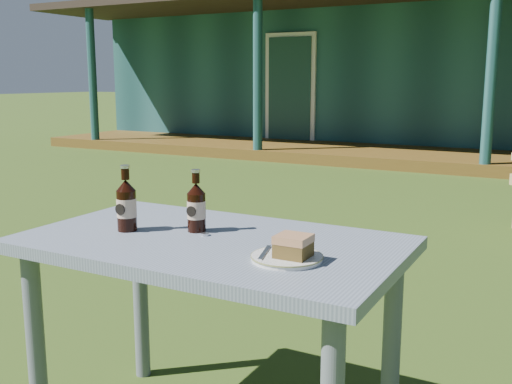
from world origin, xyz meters
The scene contains 8 objects.
ground centered at (0.00, 0.00, 0.00)m, with size 80.00×80.00×0.00m, color #334916.
cafe_table centered at (0.00, -1.60, 0.62)m, with size 1.20×0.70×0.72m.
plate centered at (0.31, -1.70, 0.73)m, with size 0.20×0.20×0.01m.
cake_slice centered at (0.33, -1.70, 0.77)m, with size 0.09×0.09×0.06m.
fork centered at (0.25, -1.71, 0.74)m, with size 0.01×0.14×0.00m, color silver.
cola_bottle_near centered at (-0.09, -1.55, 0.80)m, with size 0.06×0.06×0.21m.
cola_bottle_far centered at (-0.30, -1.65, 0.81)m, with size 0.07×0.07×0.22m.
bottle_cap centered at (-0.04, -1.58, 0.72)m, with size 0.03×0.03×0.01m, color silver.
Camera 1 is at (0.99, -3.15, 1.22)m, focal length 42.00 mm.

